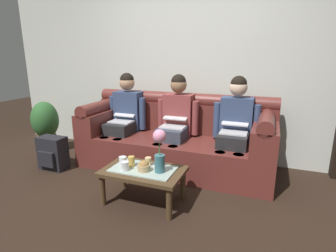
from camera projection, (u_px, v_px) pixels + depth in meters
ground_plane at (135, 211)px, 2.58m from camera, size 14.00×14.00×0.00m
back_wall_patterned at (189, 55)px, 3.75m from camera, size 6.00×0.12×2.90m
couch at (176, 140)px, 3.54m from camera, size 2.48×0.88×0.96m
person_left at (125, 114)px, 3.73m from camera, size 0.56×0.67×1.22m
person_middle at (176, 119)px, 3.47m from camera, size 0.56×0.67×1.22m
person_right at (235, 124)px, 3.20m from camera, size 0.56×0.67×1.22m
coffee_table at (143, 174)px, 2.68m from camera, size 0.81×0.50×0.36m
flower_vase at (160, 149)px, 2.53m from camera, size 0.13×0.13×0.42m
snack_bowl at (144, 167)px, 2.60m from camera, size 0.13×0.13×0.10m
cup_near_left at (125, 166)px, 2.61m from camera, size 0.08×0.08×0.09m
cup_near_right at (148, 161)px, 2.73m from camera, size 0.06×0.06×0.08m
cup_far_center at (131, 161)px, 2.71m from camera, size 0.07×0.07×0.10m
cup_far_left at (123, 161)px, 2.75m from camera, size 0.08×0.08×0.08m
cup_far_right at (158, 161)px, 2.69m from camera, size 0.06×0.06×0.13m
backpack_left at (53, 153)px, 3.50m from camera, size 0.35×0.25×0.43m
potted_plant at (45, 124)px, 4.10m from camera, size 0.40×0.40×0.78m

